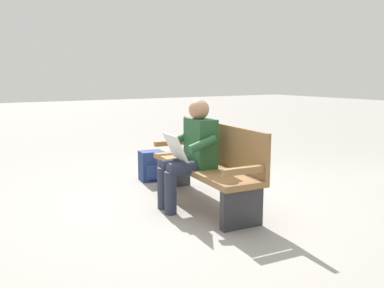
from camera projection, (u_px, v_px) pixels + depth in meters
name	position (u px, v px, depth m)	size (l,w,h in m)	color
ground_plane	(202.00, 204.00, 4.51)	(40.00, 40.00, 0.00)	gray
bench_near	(208.00, 163.00, 4.46)	(1.84, 0.66, 0.90)	olive
person_seated	(191.00, 151.00, 4.30)	(0.60, 0.60, 1.18)	#23512D
backpack	(151.00, 166.00, 5.50)	(0.29, 0.33, 0.41)	navy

